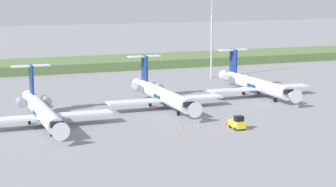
{
  "coord_description": "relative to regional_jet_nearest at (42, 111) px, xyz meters",
  "views": [
    {
      "loc": [
        -41.01,
        -96.19,
        22.77
      ],
      "look_at": [
        0.0,
        9.26,
        3.0
      ],
      "focal_mm": 64.91,
      "sensor_mm": 36.0,
      "label": 1
    }
  ],
  "objects": [
    {
      "name": "regional_jet_third",
      "position": [
        47.34,
        12.19,
        0.0
      ],
      "size": [
        22.81,
        31.0,
        9.0
      ],
      "color": "silver",
      "rests_on": "ground"
    },
    {
      "name": "safety_cone_rear_marker",
      "position": [
        28.81,
        -10.45,
        -2.26
      ],
      "size": [
        0.44,
        0.44,
        0.55
      ],
      "primitive_type": "cone",
      "color": "orange",
      "rests_on": "ground"
    },
    {
      "name": "antenna_mast",
      "position": [
        49.67,
        39.23,
        7.96
      ],
      "size": [
        4.4,
        0.5,
        25.39
      ],
      "color": "#B2B2B7",
      "rests_on": "ground"
    },
    {
      "name": "regional_jet_second",
      "position": [
        24.24,
        7.24,
        0.0
      ],
      "size": [
        22.81,
        31.0,
        9.0
      ],
      "color": "silver",
      "rests_on": "ground"
    },
    {
      "name": "ground_plane",
      "position": [
        24.68,
        26.21,
        -2.54
      ],
      "size": [
        500.0,
        500.0,
        0.0
      ],
      "primitive_type": "plane",
      "color": "gray"
    },
    {
      "name": "safety_cone_front_marker",
      "position": [
        20.98,
        -10.48,
        -2.26
      ],
      "size": [
        0.44,
        0.44,
        0.55
      ],
      "primitive_type": "cone",
      "color": "orange",
      "rests_on": "ground"
    },
    {
      "name": "baggage_tug",
      "position": [
        29.23,
        -14.1,
        -1.53
      ],
      "size": [
        1.72,
        3.2,
        2.3
      ],
      "color": "yellow",
      "rests_on": "ground"
    },
    {
      "name": "grass_berm",
      "position": [
        24.68,
        69.29,
        -1.29
      ],
      "size": [
        320.0,
        20.0,
        2.49
      ],
      "primitive_type": "cube",
      "color": "#597542",
      "rests_on": "ground"
    },
    {
      "name": "regional_jet_nearest",
      "position": [
        0.0,
        0.0,
        0.0
      ],
      "size": [
        22.81,
        31.0,
        9.0
      ],
      "color": "silver",
      "rests_on": "ground"
    },
    {
      "name": "safety_cone_mid_marker",
      "position": [
        23.82,
        -10.87,
        -2.26
      ],
      "size": [
        0.44,
        0.44,
        0.55
      ],
      "primitive_type": "cone",
      "color": "orange",
      "rests_on": "ground"
    }
  ]
}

